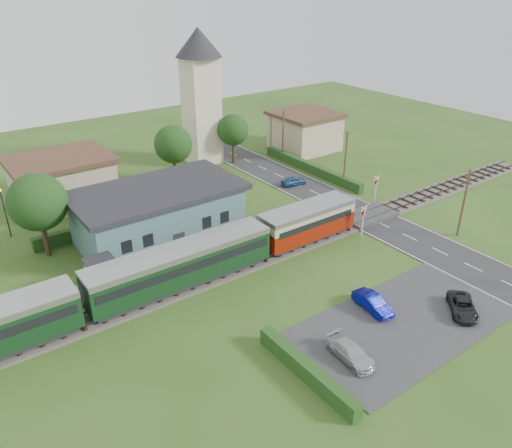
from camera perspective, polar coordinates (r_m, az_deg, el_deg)
ground at (r=47.13m, az=6.25°, el=-3.30°), size 120.00×120.00×0.00m
railway_track at (r=48.36m, az=4.69°, el=-2.24°), size 76.00×3.20×0.49m
road at (r=53.66m, az=14.26°, el=-0.06°), size 6.00×70.00×0.05m
car_park at (r=39.56m, az=16.38°, el=-10.83°), size 17.00×9.00×0.08m
crossing_deck at (r=54.71m, az=12.72°, el=0.89°), size 6.20×3.40×0.45m
platform at (r=45.70m, az=-7.60°, el=-4.09°), size 30.00×3.00×0.45m
equipment_hut at (r=42.38m, az=-17.23°, el=-5.42°), size 2.30×2.30×2.55m
station_building at (r=49.19m, az=-11.05°, el=1.23°), size 16.00×9.00×5.30m
train at (r=40.22m, az=-12.53°, el=-5.92°), size 43.20×2.90×3.40m
church_tower at (r=67.87m, az=-6.38°, el=15.30°), size 6.00×6.00×17.60m
house_west at (r=60.00m, az=-21.28°, el=4.69°), size 10.80×8.80×5.50m
house_east at (r=75.00m, az=5.62°, el=10.58°), size 8.80×8.80×5.50m
hedge_carpark at (r=33.56m, az=5.82°, el=-16.32°), size 0.80×9.00×1.20m
hedge_roadside at (r=66.33m, az=6.29°, el=6.39°), size 0.80×18.00×1.20m
hedge_station at (r=53.82m, az=-12.97°, el=0.92°), size 22.00×0.80×1.30m
tree_a at (r=48.06m, az=-23.68°, el=2.28°), size 5.20×5.20×8.00m
tree_b at (r=61.68m, az=-9.45°, el=8.95°), size 4.60×4.60×7.34m
tree_c at (r=68.21m, az=-2.64°, el=10.67°), size 4.20×4.20×6.78m
utility_pole_b at (r=52.33m, az=22.66°, el=2.29°), size 1.40×0.22×7.00m
utility_pole_c at (r=61.29m, az=10.18°, el=7.41°), size 1.40×0.22×7.00m
utility_pole_d at (r=69.69m, az=3.09°, el=10.13°), size 1.40×0.22×7.00m
crossing_signal_near at (r=50.00m, az=12.17°, el=0.85°), size 0.84×0.28×3.28m
crossing_signal_far at (r=57.90m, az=13.58°, el=4.34°), size 0.84×0.28×3.28m
streetlamp_west at (r=54.17m, az=-26.82°, el=1.56°), size 0.30×0.30×5.15m
streetlamp_east at (r=74.69m, az=1.73°, el=10.83°), size 0.30×0.30×5.15m
car_on_road at (r=61.88m, az=4.32°, el=4.95°), size 3.32×1.63×1.09m
car_park_blue at (r=40.01m, az=13.19°, el=-8.76°), size 1.69×3.80×1.21m
car_park_silver at (r=35.21m, az=10.74°, el=-14.19°), size 1.86×4.02×1.14m
car_park_dark at (r=41.83m, az=22.55°, el=-8.70°), size 4.02×4.06×1.09m
pedestrian_near at (r=47.31m, az=-0.81°, el=-1.17°), size 0.69×0.50×1.75m
pedestrian_far at (r=42.81m, az=-13.33°, el=-5.34°), size 0.70×0.84×1.57m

